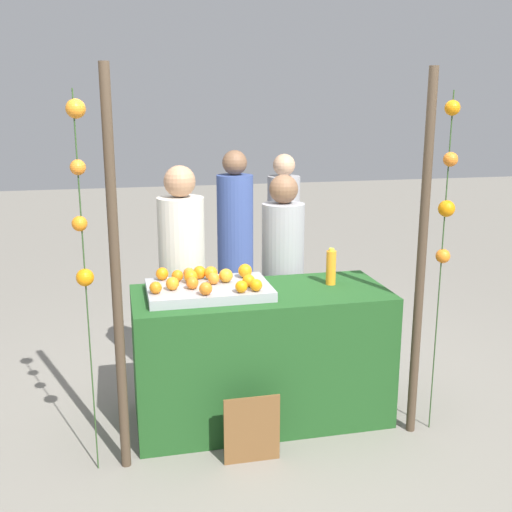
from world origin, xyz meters
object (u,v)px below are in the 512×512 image
object	(u,v)px
stall_counter	(261,355)
orange_0	(211,273)
vendor_left	(183,288)
vendor_right	(283,286)
juice_bottle	(331,267)
orange_1	(245,271)
chalkboard_sign	(252,430)

from	to	relation	value
stall_counter	orange_0	bearing A→B (deg)	154.15
vendor_left	vendor_right	world-z (taller)	vendor_left
orange_0	juice_bottle	distance (m)	0.80
vendor_right	orange_0	bearing A→B (deg)	-143.94
orange_1	juice_bottle	world-z (taller)	juice_bottle
juice_bottle	stall_counter	bearing A→B (deg)	-172.84
stall_counter	orange_1	distance (m)	0.57
stall_counter	chalkboard_sign	distance (m)	0.59
juice_bottle	orange_1	bearing A→B (deg)	172.11
orange_0	vendor_left	world-z (taller)	vendor_left
stall_counter	vendor_left	xyz separation A→B (m)	(-0.44, 0.58, 0.32)
vendor_right	vendor_left	bearing A→B (deg)	-179.30
chalkboard_sign	vendor_right	bearing A→B (deg)	66.38
vendor_right	chalkboard_sign	bearing A→B (deg)	-113.62
orange_0	vendor_left	size ratio (longest dim) A/B	0.05
orange_1	juice_bottle	distance (m)	0.57
stall_counter	orange_0	distance (m)	0.64
vendor_left	juice_bottle	bearing A→B (deg)	-28.89
chalkboard_sign	stall_counter	bearing A→B (deg)	70.96
chalkboard_sign	vendor_left	size ratio (longest dim) A/B	0.26
chalkboard_sign	vendor_right	xyz separation A→B (m)	(0.48, 1.10, 0.52)
orange_1	stall_counter	bearing A→B (deg)	-61.47
stall_counter	chalkboard_sign	bearing A→B (deg)	-109.04
orange_1	chalkboard_sign	distance (m)	1.03
orange_1	orange_0	bearing A→B (deg)	178.56
orange_0	chalkboard_sign	size ratio (longest dim) A/B	0.20
chalkboard_sign	juice_bottle	bearing A→B (deg)	40.66
orange_0	orange_1	world-z (taller)	orange_1
chalkboard_sign	vendor_left	xyz separation A→B (m)	(-0.27, 1.09, 0.56)
stall_counter	vendor_right	bearing A→B (deg)	62.63
chalkboard_sign	orange_0	bearing A→B (deg)	100.74
orange_1	vendor_right	size ratio (longest dim) A/B	0.06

